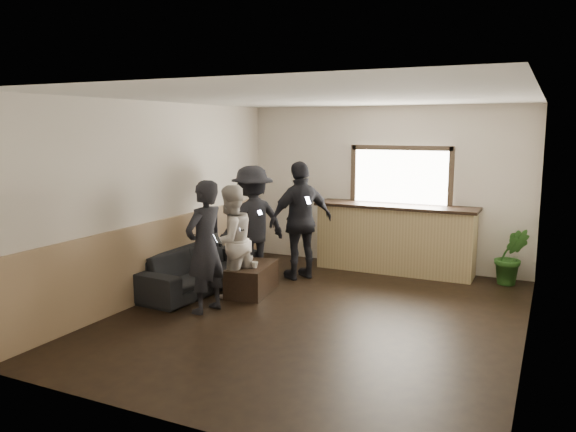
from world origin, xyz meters
The scene contains 12 objects.
ground centered at (0.00, 0.00, 0.00)m, with size 5.00×6.00×0.01m, color black.
room_shell centered at (-0.74, 0.00, 1.47)m, with size 5.01×6.01×2.80m.
bar_counter centered at (0.30, 2.70, 0.64)m, with size 2.70×0.68×2.13m.
sofa centered at (-2.13, 0.36, 0.32)m, with size 2.18×0.85×0.64m, color black.
coffee_table centered at (-1.28, 0.54, 0.21)m, with size 0.53×0.96×0.43m, color black.
cup_a centered at (-1.41, 0.67, 0.47)m, with size 0.12×0.12×0.10m, color silver.
cup_b centered at (-1.15, 0.39, 0.47)m, with size 0.10×0.10×0.09m, color silver.
potted_plant centered at (2.15, 2.65, 0.45)m, with size 0.50×0.40×0.90m, color #2D6623.
person_a centered at (-1.42, -0.47, 0.88)m, with size 0.53×0.70×1.76m.
person_b centered at (-1.48, 0.27, 0.81)m, with size 0.84×0.95×1.63m.
person_c centered at (-1.68, 1.29, 0.92)m, with size 1.18×1.36×1.83m.
person_d centered at (-0.96, 1.61, 0.95)m, with size 1.04×1.17×1.91m.
Camera 1 is at (2.68, -6.51, 2.44)m, focal length 35.00 mm.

